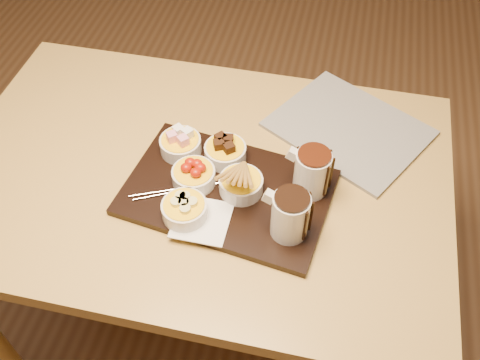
% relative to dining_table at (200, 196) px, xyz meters
% --- Properties ---
extents(ground, '(5.00, 5.00, 0.00)m').
position_rel_dining_table_xyz_m(ground, '(0.00, 0.00, -0.65)').
color(ground, brown).
rests_on(ground, ground).
extents(dining_table, '(1.20, 0.80, 0.75)m').
position_rel_dining_table_xyz_m(dining_table, '(0.00, 0.00, 0.00)').
color(dining_table, '#B69143').
rests_on(dining_table, ground).
extents(serving_board, '(0.50, 0.36, 0.02)m').
position_rel_dining_table_xyz_m(serving_board, '(0.09, -0.06, 0.11)').
color(serving_board, black).
rests_on(serving_board, dining_table).
extents(napkin, '(0.12, 0.12, 0.00)m').
position_rel_dining_table_xyz_m(napkin, '(0.05, -0.15, 0.12)').
color(napkin, white).
rests_on(napkin, serving_board).
extents(bowl_marshmallows, '(0.10, 0.10, 0.04)m').
position_rel_dining_table_xyz_m(bowl_marshmallows, '(-0.05, 0.04, 0.14)').
color(bowl_marshmallows, silver).
rests_on(bowl_marshmallows, serving_board).
extents(bowl_cake, '(0.10, 0.10, 0.04)m').
position_rel_dining_table_xyz_m(bowl_cake, '(0.06, 0.04, 0.14)').
color(bowl_cake, silver).
rests_on(bowl_cake, serving_board).
extents(bowl_strawberries, '(0.10, 0.10, 0.04)m').
position_rel_dining_table_xyz_m(bowl_strawberries, '(0.01, -0.05, 0.14)').
color(bowl_strawberries, silver).
rests_on(bowl_strawberries, serving_board).
extents(bowl_biscotti, '(0.10, 0.10, 0.04)m').
position_rel_dining_table_xyz_m(bowl_biscotti, '(0.12, -0.05, 0.14)').
color(bowl_biscotti, silver).
rests_on(bowl_biscotti, serving_board).
extents(bowl_bananas, '(0.10, 0.10, 0.04)m').
position_rel_dining_table_xyz_m(bowl_bananas, '(0.01, -0.15, 0.14)').
color(bowl_bananas, silver).
rests_on(bowl_bananas, serving_board).
extents(pitcher_dark_chocolate, '(0.09, 0.09, 0.11)m').
position_rel_dining_table_xyz_m(pitcher_dark_chocolate, '(0.24, -0.14, 0.17)').
color(pitcher_dark_chocolate, silver).
rests_on(pitcher_dark_chocolate, serving_board).
extents(pitcher_milk_chocolate, '(0.09, 0.09, 0.11)m').
position_rel_dining_table_xyz_m(pitcher_milk_chocolate, '(0.27, -0.01, 0.17)').
color(pitcher_milk_chocolate, silver).
rests_on(pitcher_milk_chocolate, serving_board).
extents(fondue_skewers, '(0.13, 0.25, 0.01)m').
position_rel_dining_table_xyz_m(fondue_skewers, '(-0.01, -0.07, 0.12)').
color(fondue_skewers, silver).
rests_on(fondue_skewers, serving_board).
extents(newspaper, '(0.46, 0.43, 0.01)m').
position_rel_dining_table_xyz_m(newspaper, '(0.34, 0.22, 0.10)').
color(newspaper, beige).
rests_on(newspaper, dining_table).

